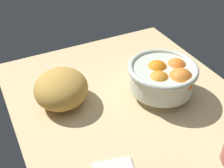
% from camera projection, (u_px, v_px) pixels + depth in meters
% --- Properties ---
extents(ground_plane, '(0.82, 0.65, 0.03)m').
position_uv_depth(ground_plane, '(136.00, 113.00, 0.85)').
color(ground_plane, '#D8BB86').
extents(fruit_bowl, '(0.20, 0.20, 0.11)m').
position_uv_depth(fruit_bowl, '(164.00, 77.00, 0.85)').
color(fruit_bowl, silver).
rests_on(fruit_bowl, ground).
extents(bread_loaf, '(0.21, 0.21, 0.09)m').
position_uv_depth(bread_loaf, '(61.00, 88.00, 0.84)').
color(bread_loaf, gold).
rests_on(bread_loaf, ground).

